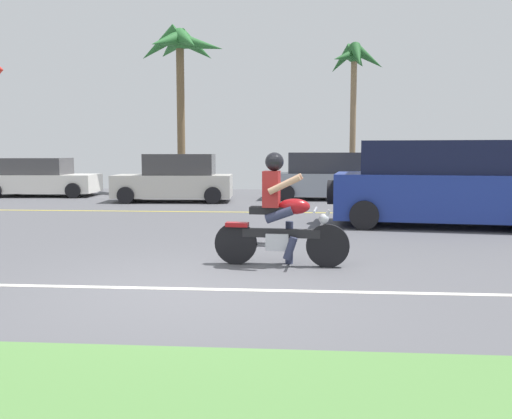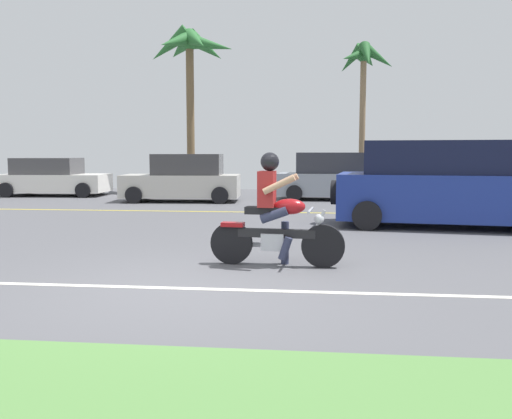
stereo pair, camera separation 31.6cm
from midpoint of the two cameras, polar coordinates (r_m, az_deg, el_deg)
name	(u,v)px [view 1 (the left image)]	position (r m, az deg, el deg)	size (l,w,h in m)	color
ground	(226,248)	(9.82, -4.07, -4.01)	(56.00, 30.00, 0.04)	#545459
lane_line_near	(193,289)	(6.87, -7.88, -8.23)	(50.40, 0.12, 0.01)	silver
lane_line_far	(252,212)	(15.34, -0.97, -0.28)	(50.40, 0.12, 0.01)	yellow
motorcyclist	(280,218)	(8.08, 1.42, -0.91)	(2.02, 0.66, 1.69)	black
suv_nearby	(441,185)	(13.06, 18.13, 2.46)	(5.14, 2.68, 1.94)	navy
parked_car_0	(41,178)	(22.52, -21.92, 3.05)	(4.16, 2.25, 1.46)	white
parked_car_1	(175,180)	(18.79, -8.92, 3.10)	(4.05, 1.99, 1.62)	beige
parked_car_2	(331,178)	(19.60, 7.35, 3.31)	(4.49, 2.07, 1.67)	#8C939E
palm_tree_0	(354,69)	(21.91, 9.80, 14.30)	(2.28, 2.44, 5.86)	#846B4C
palm_tree_1	(180,52)	(23.16, -8.34, 16.02)	(3.62, 3.41, 6.82)	brown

